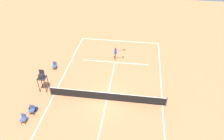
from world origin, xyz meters
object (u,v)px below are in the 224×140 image
object	(u,v)px
courtside_chair_mid	(55,65)
equipment_bag	(33,109)
player_serving	(116,52)
courtside_chair_far	(23,118)
courtside_chair_near	(32,109)
tennis_ball	(128,72)
umpire_chair	(42,77)

from	to	relation	value
courtside_chair_mid	equipment_bag	bearing A→B (deg)	91.76
player_serving	courtside_chair_mid	distance (m)	7.26
courtside_chair_mid	equipment_bag	distance (m)	6.34
courtside_chair_far	equipment_bag	bearing A→B (deg)	-96.02
equipment_bag	courtside_chair_near	bearing A→B (deg)	108.88
courtside_chair_near	courtside_chair_mid	xyz separation A→B (m)	(0.34, -6.73, 0.00)
tennis_ball	courtside_chair_far	world-z (taller)	courtside_chair_far
tennis_ball	courtside_chair_far	xyz separation A→B (m)	(8.30, 8.37, 0.50)
courtside_chair_mid	courtside_chair_far	size ratio (longest dim) A/B	1.00
umpire_chair	courtside_chair_near	bearing A→B (deg)	93.02
tennis_ball	umpire_chair	world-z (taller)	umpire_chair
umpire_chair	courtside_chair_mid	bearing A→B (deg)	-87.29
player_serving	tennis_ball	world-z (taller)	player_serving
courtside_chair_near	courtside_chair_far	size ratio (longest dim) A/B	1.00
player_serving	umpire_chair	xyz separation A→B (m)	(6.50, 6.37, 0.53)
player_serving	courtside_chair_far	distance (m)	12.52
umpire_chair	courtside_chair_far	xyz separation A→B (m)	(0.13, 4.24, -1.07)
tennis_ball	courtside_chair_far	bearing A→B (deg)	45.26
tennis_ball	equipment_bag	bearing A→B (deg)	40.30
player_serving	tennis_ball	distance (m)	2.97
player_serving	courtside_chair_near	distance (m)	11.47
player_serving	equipment_bag	world-z (taller)	player_serving
courtside_chair_near	equipment_bag	world-z (taller)	courtside_chair_near
tennis_ball	equipment_bag	xyz separation A→B (m)	(8.14, 6.91, 0.12)
player_serving	courtside_chair_near	bearing A→B (deg)	-51.28
courtside_chair_mid	equipment_bag	size ratio (longest dim) A/B	1.25
umpire_chair	courtside_chair_far	distance (m)	4.37
courtside_chair_far	equipment_bag	world-z (taller)	courtside_chair_far
tennis_ball	courtside_chair_mid	world-z (taller)	courtside_chair_mid
tennis_ball	courtside_chair_mid	size ratio (longest dim) A/B	0.07
courtside_chair_far	tennis_ball	bearing A→B (deg)	-134.74
umpire_chair	equipment_bag	world-z (taller)	umpire_chair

